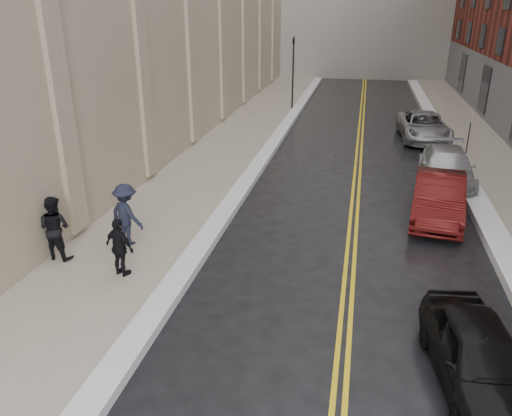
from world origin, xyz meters
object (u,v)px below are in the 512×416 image
at_px(pedestrian_a, 55,228).
at_px(car_silver_near, 446,167).
at_px(pedestrian_b, 126,215).
at_px(car_maroon, 439,197).
at_px(car_silver_far, 424,126).
at_px(car_black, 479,357).
at_px(pedestrian_c, 120,247).

bearing_deg(pedestrian_a, car_silver_near, -136.30).
relative_size(car_silver_near, pedestrian_b, 2.62).
bearing_deg(pedestrian_a, car_maroon, -147.83).
distance_m(car_silver_near, car_silver_far, 7.89).
bearing_deg(car_maroon, pedestrian_a, -145.42).
relative_size(pedestrian_a, pedestrian_b, 0.98).
bearing_deg(car_silver_far, pedestrian_a, -128.17).
bearing_deg(car_maroon, car_silver_far, 94.70).
bearing_deg(pedestrian_b, pedestrian_a, 62.91).
height_order(car_silver_far, pedestrian_a, pedestrian_a).
xyz_separation_m(car_black, car_silver_near, (1.06, 12.97, 0.05)).
xyz_separation_m(car_black, car_silver_far, (0.84, 20.85, 0.06)).
xyz_separation_m(car_silver_far, pedestrian_a, (-12.24, -17.84, 0.37)).
relative_size(car_maroon, pedestrian_a, 2.48).
distance_m(car_maroon, pedestrian_b, 11.02).
relative_size(car_black, pedestrian_b, 2.08).
height_order(car_silver_far, pedestrian_b, pedestrian_b).
distance_m(car_maroon, pedestrian_a, 13.10).
bearing_deg(car_maroon, pedestrian_c, -137.49).
height_order(car_black, car_silver_near, car_silver_near).
height_order(pedestrian_a, pedestrian_b, pedestrian_b).
bearing_deg(car_silver_near, pedestrian_a, -138.99).
xyz_separation_m(car_silver_far, pedestrian_b, (-10.58, -16.49, 0.38)).
relative_size(car_silver_far, pedestrian_a, 2.81).
bearing_deg(car_maroon, pedestrian_b, -147.76).
relative_size(pedestrian_b, pedestrian_c, 1.16).
bearing_deg(pedestrian_b, car_silver_far, -98.97).
bearing_deg(pedestrian_c, car_black, -174.27).
bearing_deg(pedestrian_c, car_silver_near, -112.93).
xyz_separation_m(car_maroon, car_silver_far, (0.58, 11.87, -0.04)).
bearing_deg(car_black, pedestrian_c, 157.28).
bearing_deg(car_maroon, car_silver_near, 86.14).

